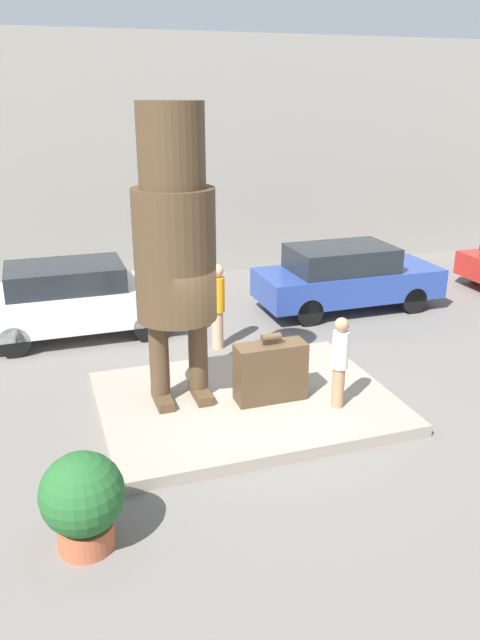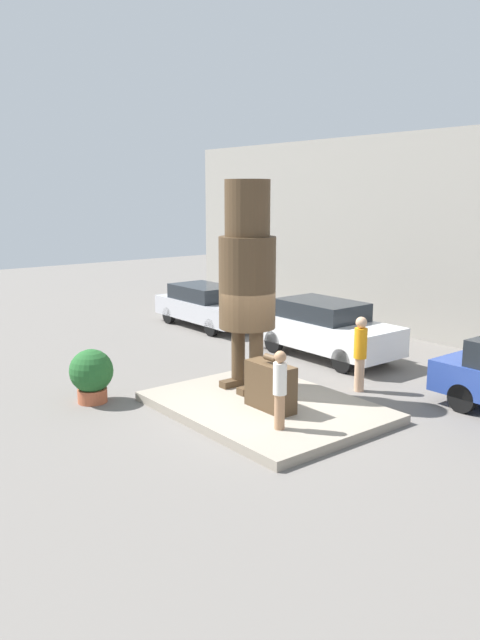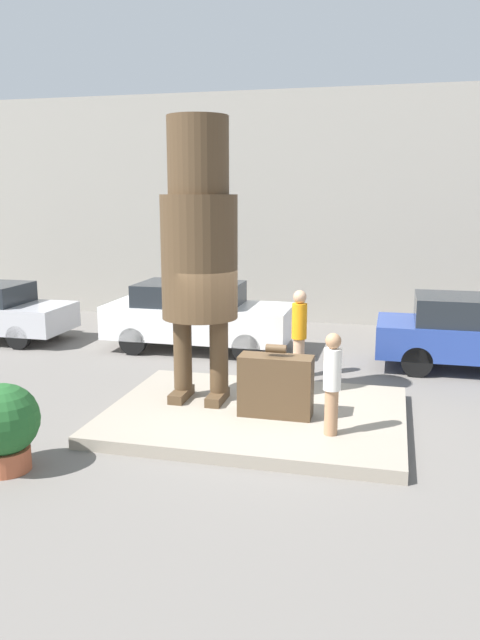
% 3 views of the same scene
% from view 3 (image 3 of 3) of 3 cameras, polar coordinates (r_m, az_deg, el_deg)
% --- Properties ---
extents(ground_plane, '(60.00, 60.00, 0.00)m').
position_cam_3_polar(ground_plane, '(10.66, 1.45, -9.20)').
color(ground_plane, slate).
extents(pedestal, '(4.91, 3.71, 0.20)m').
position_cam_3_polar(pedestal, '(10.63, 1.45, -8.70)').
color(pedestal, gray).
rests_on(pedestal, ground_plane).
extents(building_backdrop, '(28.00, 0.60, 6.63)m').
position_cam_3_polar(building_backdrop, '(18.55, 7.40, 10.05)').
color(building_backdrop, gray).
rests_on(building_backdrop, ground_plane).
extents(statue_figure, '(1.30, 1.30, 4.81)m').
position_cam_3_polar(statue_figure, '(10.61, -3.76, 7.39)').
color(statue_figure, '#4C3823').
rests_on(statue_figure, pedestal).
extents(giant_suitcase, '(1.19, 0.46, 1.19)m').
position_cam_3_polar(giant_suitcase, '(10.19, 3.28, -6.00)').
color(giant_suitcase, '#4C3823').
rests_on(giant_suitcase, pedestal).
extents(tourist, '(0.27, 0.27, 1.57)m').
position_cam_3_polar(tourist, '(9.39, 8.43, -5.42)').
color(tourist, '#A87A56').
rests_on(tourist, pedestal).
extents(parked_car_white, '(4.46, 1.80, 1.65)m').
position_cam_3_polar(parked_car_white, '(15.13, -3.98, 0.46)').
color(parked_car_white, silver).
rests_on(parked_car_white, ground_plane).
extents(planter_pot, '(1.00, 1.00, 1.24)m').
position_cam_3_polar(planter_pot, '(9.23, -20.82, -8.93)').
color(planter_pot, '#AD5638').
rests_on(planter_pot, ground_plane).
extents(worker_hivis, '(0.31, 0.31, 1.83)m').
position_cam_3_polar(worker_hivis, '(12.90, 5.43, -0.91)').
color(worker_hivis, tan).
rests_on(worker_hivis, ground_plane).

